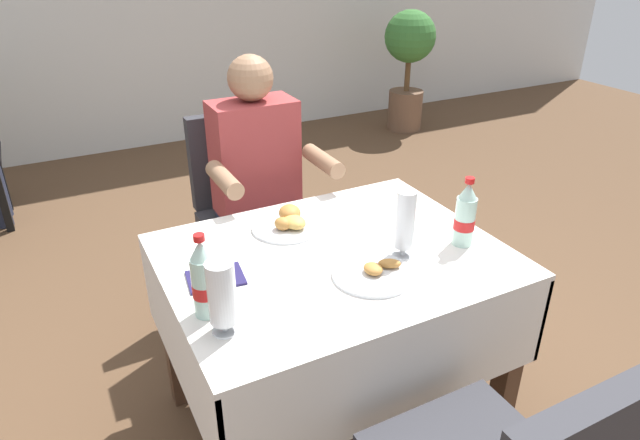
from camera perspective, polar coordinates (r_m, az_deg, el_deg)
ground_plane at (r=2.41m, az=0.96°, el=-17.60°), size 11.00×11.00×0.00m
main_dining_table at (r=1.96m, az=1.36°, el=-7.83°), size 1.10×0.86×0.75m
chair_far_diner_seat at (r=2.62m, az=-7.31°, el=1.15°), size 0.44×0.50×0.97m
seated_diner_far at (r=2.47m, az=-6.02°, el=3.57°), size 0.50×0.46×1.26m
plate_near_camera at (r=1.75m, az=5.44°, el=-5.37°), size 0.25×0.25×0.04m
plate_far_diner at (r=2.01m, az=-3.24°, el=-0.20°), size 0.25×0.25×0.07m
beer_glass_left at (r=1.48m, az=-9.91°, el=-7.68°), size 0.08×0.08×0.21m
beer_glass_middle at (r=1.81m, az=8.62°, el=-0.21°), size 0.07×0.07×0.23m
cola_bottle_primary at (r=1.93m, az=14.52°, el=0.41°), size 0.07×0.07×0.24m
cola_bottle_secondary at (r=1.56m, az=-11.72°, el=-6.05°), size 0.07×0.07×0.25m
napkin_cutlery_set at (r=1.76m, az=-10.56°, el=-5.76°), size 0.19×0.19×0.01m
potted_plant_corner at (r=5.39m, az=9.00°, el=15.96°), size 0.46×0.46×1.09m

